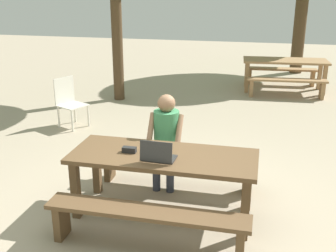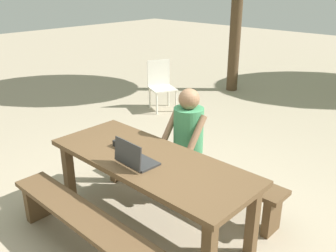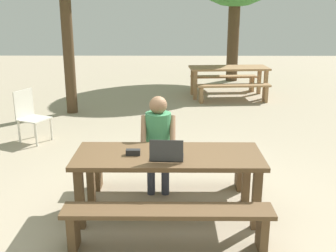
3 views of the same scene
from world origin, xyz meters
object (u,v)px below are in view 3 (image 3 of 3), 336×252
(laptop, at_px, (167,155))
(picnic_table_front, at_px, (168,163))
(picnic_table_mid, at_px, (229,71))
(small_pouch, at_px, (133,152))
(plastic_chair, at_px, (30,115))
(person_seated, at_px, (158,136))

(laptop, bearing_deg, picnic_table_front, -91.74)
(picnic_table_mid, bearing_deg, small_pouch, -110.86)
(laptop, bearing_deg, small_pouch, -18.82)
(laptop, height_order, picnic_table_mid, laptop)
(plastic_chair, bearing_deg, picnic_table_front, -112.47)
(picnic_table_front, relative_size, picnic_table_mid, 1.02)
(plastic_chair, bearing_deg, picnic_table_mid, -22.29)
(plastic_chair, bearing_deg, laptop, -114.48)
(laptop, bearing_deg, person_seated, -79.49)
(laptop, xyz_separation_m, picnic_table_mid, (1.53, 6.47, -0.14))
(plastic_chair, bearing_deg, person_seated, -105.62)
(small_pouch, bearing_deg, picnic_table_front, 4.42)
(plastic_chair, relative_size, picnic_table_mid, 0.44)
(picnic_table_front, height_order, small_pouch, small_pouch)
(small_pouch, height_order, person_seated, person_seated)
(picnic_table_front, distance_m, laptop, 0.24)
(small_pouch, height_order, picnic_table_mid, small_pouch)
(picnic_table_front, height_order, laptop, laptop)
(person_seated, relative_size, plastic_chair, 1.36)
(picnic_table_front, height_order, person_seated, person_seated)
(picnic_table_front, distance_m, picnic_table_mid, 6.47)
(picnic_table_mid, bearing_deg, laptop, -107.42)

